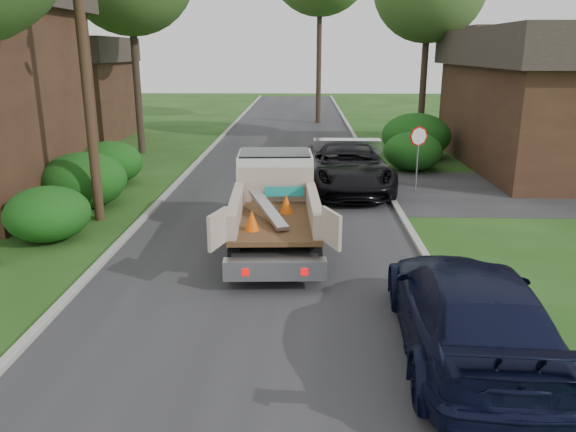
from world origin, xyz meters
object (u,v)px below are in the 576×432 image
(stop_sign, at_px, (418,145))
(house_right, at_px, (574,97))
(navy_suv, at_px, (468,310))
(black_pickup, at_px, (347,166))
(utility_pole, at_px, (84,49))
(house_left_far, at_px, (62,87))
(flatbed_truck, at_px, (275,196))

(stop_sign, height_order, house_right, house_right)
(house_right, xyz_separation_m, navy_suv, (-9.20, -16.96, -2.31))
(stop_sign, xyz_separation_m, black_pickup, (-2.58, 0.32, -0.87))
(utility_pole, relative_size, house_left_far, 1.32)
(flatbed_truck, relative_size, black_pickup, 0.94)
(black_pickup, bearing_deg, stop_sign, -9.05)
(house_left_far, relative_size, navy_suv, 1.30)
(house_right, distance_m, black_pickup, 11.61)
(utility_pole, bearing_deg, flatbed_truck, -16.23)
(stop_sign, xyz_separation_m, flatbed_truck, (-5.05, -5.66, -0.53))
(navy_suv, bearing_deg, utility_pole, -37.36)
(utility_pole, relative_size, black_pickup, 1.53)
(flatbed_truck, relative_size, navy_suv, 1.06)
(stop_sign, height_order, utility_pole, utility_pole)
(utility_pole, xyz_separation_m, black_pickup, (8.10, 4.34, -4.26))
(stop_sign, bearing_deg, navy_suv, -96.68)
(utility_pole, xyz_separation_m, flatbed_truck, (5.63, -1.64, -3.93))
(utility_pole, height_order, black_pickup, utility_pole)
(utility_pole, bearing_deg, stop_sign, 20.62)
(utility_pole, bearing_deg, black_pickup, 28.16)
(house_left_far, bearing_deg, utility_pole, -64.77)
(stop_sign, distance_m, house_left_far, 22.81)
(flatbed_truck, bearing_deg, navy_suv, -62.64)
(stop_sign, distance_m, utility_pole, 11.91)
(house_left_far, bearing_deg, flatbed_truck, -53.81)
(house_left_far, relative_size, flatbed_truck, 1.23)
(navy_suv, bearing_deg, black_pickup, -81.32)
(stop_sign, relative_size, utility_pole, 0.25)
(flatbed_truck, xyz_separation_m, navy_suv, (3.65, -6.30, -0.40))
(stop_sign, relative_size, black_pickup, 0.38)
(utility_pole, distance_m, house_right, 20.66)
(utility_pole, bearing_deg, house_left_far, 115.23)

